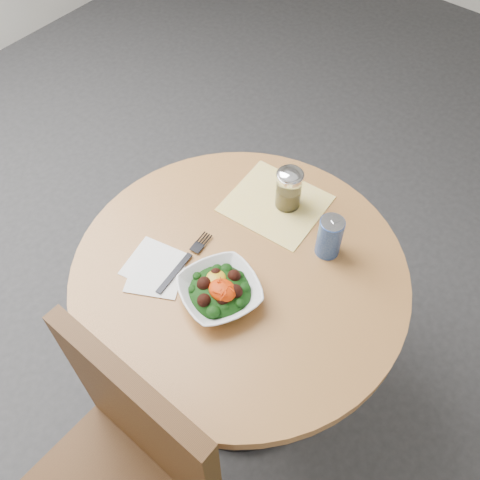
{
  "coord_description": "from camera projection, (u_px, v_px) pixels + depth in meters",
  "views": [
    {
      "loc": [
        0.5,
        -0.61,
        1.93
      ],
      "look_at": [
        -0.03,
        0.04,
        0.81
      ],
      "focal_mm": 40.0,
      "sensor_mm": 36.0,
      "label": 1
    }
  ],
  "objects": [
    {
      "name": "spice_shaker",
      "position": [
        289.0,
        188.0,
        1.5
      ],
      "size": [
        0.08,
        0.08,
        0.14
      ],
      "color": "silver",
      "rests_on": "table"
    },
    {
      "name": "fork",
      "position": [
        186.0,
        260.0,
        1.43
      ],
      "size": [
        0.05,
        0.23,
        0.0
      ],
      "color": "black",
      "rests_on": "table"
    },
    {
      "name": "ground",
      "position": [
        240.0,
        381.0,
        2.01
      ],
      "size": [
        6.0,
        6.0,
        0.0
      ],
      "primitive_type": "plane",
      "color": "#2C2C2F",
      "rests_on": "ground"
    },
    {
      "name": "chair",
      "position": [
        122.0,
        479.0,
        1.29
      ],
      "size": [
        0.44,
        0.44,
        0.98
      ],
      "color": "#4B3215",
      "rests_on": "ground"
    },
    {
      "name": "cloth_napkin",
      "position": [
        276.0,
        203.0,
        1.56
      ],
      "size": [
        0.28,
        0.26,
        0.0
      ],
      "primitive_type": "cube",
      "rotation": [
        0.0,
        0.0,
        0.08
      ],
      "color": "yellow",
      "rests_on": "table"
    },
    {
      "name": "beverage_can",
      "position": [
        330.0,
        237.0,
        1.4
      ],
      "size": [
        0.07,
        0.07,
        0.13
      ],
      "color": "navy",
      "rests_on": "table"
    },
    {
      "name": "table",
      "position": [
        240.0,
        308.0,
        1.57
      ],
      "size": [
        0.9,
        0.9,
        0.75
      ],
      "color": "black",
      "rests_on": "ground"
    },
    {
      "name": "salad_bowl",
      "position": [
        220.0,
        291.0,
        1.34
      ],
      "size": [
        0.26,
        0.26,
        0.07
      ],
      "color": "white",
      "rests_on": "table"
    },
    {
      "name": "paper_napkins",
      "position": [
        155.0,
        269.0,
        1.42
      ],
      "size": [
        0.2,
        0.2,
        0.0
      ],
      "color": "white",
      "rests_on": "table"
    }
  ]
}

